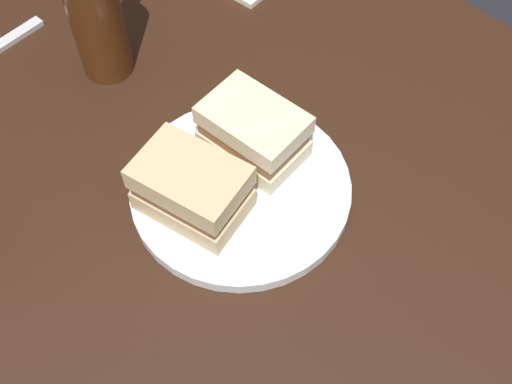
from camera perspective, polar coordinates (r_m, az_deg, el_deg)
name	(u,v)px	position (r m, az deg, el deg)	size (l,w,h in m)	color
dining_table	(268,335)	(0.98, 1.13, -13.17)	(1.30, 0.89, 0.70)	black
plate	(239,190)	(0.67, -1.61, 0.16)	(0.24, 0.24, 0.02)	white
sandwich_half_left	(254,132)	(0.67, -0.22, 5.61)	(0.12, 0.08, 0.06)	beige
sandwich_half_right	(192,188)	(0.63, -6.00, 0.34)	(0.12, 0.10, 0.07)	#CCB284
potato_wedge_front	(212,142)	(0.69, -4.09, 4.69)	(0.04, 0.02, 0.02)	#AD702D
potato_wedge_middle	(176,179)	(0.67, -7.41, 1.23)	(0.05, 0.02, 0.02)	gold
potato_wedge_back	(194,183)	(0.66, -5.81, 0.86)	(0.05, 0.02, 0.02)	#B77F33
potato_wedge_left_edge	(215,165)	(0.67, -3.83, 2.49)	(0.04, 0.02, 0.02)	gold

